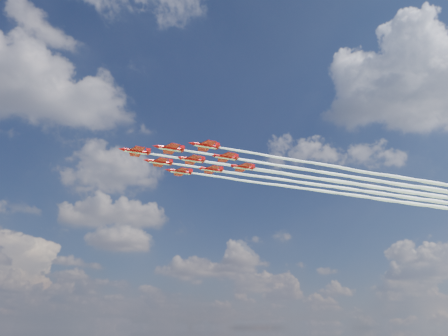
% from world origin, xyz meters
% --- Properties ---
extents(jet_lead, '(147.15, 9.01, 2.64)m').
position_xyz_m(jet_lead, '(52.31, -1.42, 82.78)').
color(jet_lead, red).
extents(jet_row2_port, '(147.15, 9.01, 2.64)m').
position_xyz_m(jet_row2_port, '(61.90, -8.10, 82.78)').
color(jet_row2_port, red).
extents(jet_row2_starb, '(147.15, 9.01, 2.64)m').
position_xyz_m(jet_row2_starb, '(61.94, 5.18, 82.78)').
color(jet_row2_starb, red).
extents(jet_row3_port, '(147.15, 9.01, 2.64)m').
position_xyz_m(jet_row3_port, '(71.49, -14.77, 82.78)').
color(jet_row3_port, red).
extents(jet_row3_centre, '(147.15, 9.01, 2.64)m').
position_xyz_m(jet_row3_centre, '(71.53, -1.49, 82.78)').
color(jet_row3_centre, red).
extents(jet_row3_starb, '(147.15, 9.01, 2.64)m').
position_xyz_m(jet_row3_starb, '(71.58, 11.79, 82.78)').
color(jet_row3_starb, red).
extents(jet_row4_port, '(147.15, 9.01, 2.64)m').
position_xyz_m(jet_row4_port, '(81.12, -8.16, 82.78)').
color(jet_row4_port, red).
extents(jet_row4_starb, '(147.15, 9.01, 2.64)m').
position_xyz_m(jet_row4_starb, '(81.17, 5.12, 82.78)').
color(jet_row4_starb, red).
extents(jet_tail, '(147.15, 9.01, 2.64)m').
position_xyz_m(jet_tail, '(90.76, -1.56, 82.78)').
color(jet_tail, red).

